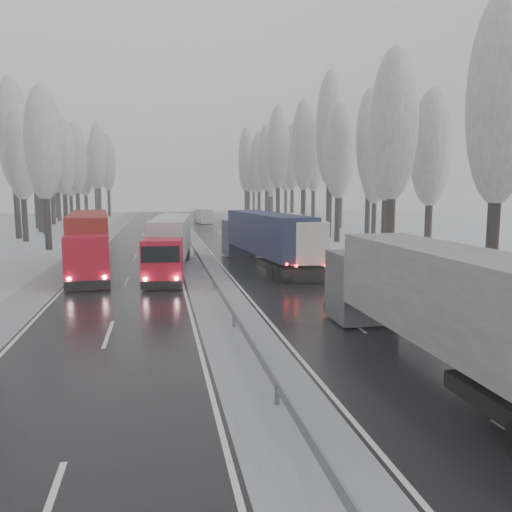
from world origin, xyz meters
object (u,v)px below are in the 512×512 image
object	(u,v)px
truck_cream_box	(290,238)
box_truck_distant	(203,216)
truck_grey_tarp	(445,303)
truck_red_red	(89,238)
truck_red_white	(170,240)
truck_blue_box	(263,235)

from	to	relation	value
truck_cream_box	box_truck_distant	bearing A→B (deg)	97.82
truck_grey_tarp	truck_red_red	xyz separation A→B (m)	(-13.80, 23.79, 0.05)
truck_cream_box	truck_red_red	distance (m)	14.92
truck_red_white	truck_red_red	distance (m)	5.86
box_truck_distant	truck_red_red	world-z (taller)	truck_red_red
box_truck_distant	truck_grey_tarp	bearing A→B (deg)	-95.23
truck_grey_tarp	truck_red_white	bearing A→B (deg)	109.39
truck_grey_tarp	truck_cream_box	bearing A→B (deg)	87.61
truck_grey_tarp	truck_blue_box	size ratio (longest dim) A/B	0.98
truck_blue_box	truck_red_red	world-z (taller)	truck_red_red
truck_red_white	truck_cream_box	bearing A→B (deg)	4.13
truck_cream_box	box_truck_distant	distance (m)	51.62
truck_blue_box	box_truck_distant	xyz separation A→B (m)	(-0.11, 51.05, -1.15)
truck_cream_box	truck_red_white	bearing A→B (deg)	-175.95
truck_red_white	truck_grey_tarp	bearing A→B (deg)	-65.46
truck_red_white	truck_red_red	size ratio (longest dim) A/B	0.92
truck_grey_tarp	truck_blue_box	bearing A→B (deg)	92.75
truck_grey_tarp	truck_blue_box	distance (m)	23.43
truck_blue_box	truck_red_white	size ratio (longest dim) A/B	1.08
truck_cream_box	box_truck_distant	xyz separation A→B (m)	(-2.18, 51.57, -1.00)
truck_blue_box	truck_red_white	bearing A→B (deg)	175.91
truck_grey_tarp	truck_red_red	size ratio (longest dim) A/B	0.98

